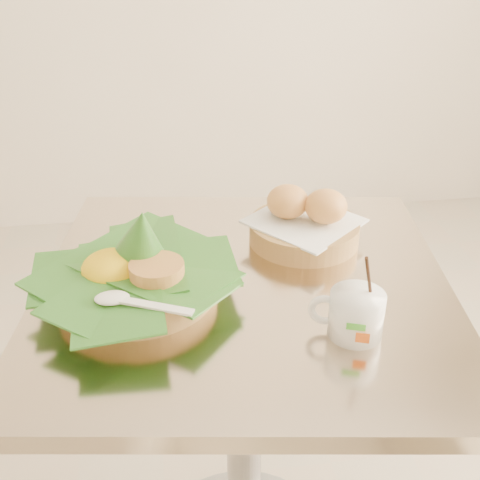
{
  "coord_description": "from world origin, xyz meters",
  "views": [
    {
      "loc": [
        0.05,
        -0.87,
        1.3
      ],
      "look_at": [
        0.17,
        0.01,
        0.82
      ],
      "focal_mm": 45.0,
      "sensor_mm": 36.0,
      "label": 1
    }
  ],
  "objects": [
    {
      "name": "cafe_table",
      "position": [
        0.18,
        -0.01,
        0.53
      ],
      "size": [
        0.79,
        0.79,
        0.75
      ],
      "rotation": [
        0.0,
        0.0,
        -0.14
      ],
      "color": "gray",
      "rests_on": "floor"
    },
    {
      "name": "rice_basket",
      "position": [
        -0.01,
        -0.02,
        0.79
      ],
      "size": [
        0.33,
        0.33,
        0.17
      ],
      "rotation": [
        0.0,
        0.0,
        -0.12
      ],
      "color": "tan",
      "rests_on": "cafe_table"
    },
    {
      "name": "bread_basket",
      "position": [
        0.31,
        0.12,
        0.79
      ],
      "size": [
        0.25,
        0.25,
        0.11
      ],
      "rotation": [
        0.0,
        0.0,
        -0.07
      ],
      "color": "tan",
      "rests_on": "cafe_table"
    },
    {
      "name": "coffee_mug",
      "position": [
        0.32,
        -0.17,
        0.79
      ],
      "size": [
        0.11,
        0.09,
        0.14
      ],
      "rotation": [
        0.0,
        0.0,
        -0.34
      ],
      "color": "white",
      "rests_on": "cafe_table"
    }
  ]
}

